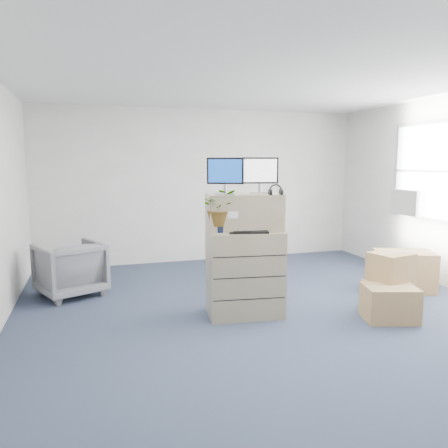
{
  "coord_description": "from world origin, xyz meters",
  "views": [
    {
      "loc": [
        -2.0,
        -4.38,
        1.84
      ],
      "look_at": [
        -0.54,
        0.4,
        1.13
      ],
      "focal_mm": 35.0,
      "sensor_mm": 36.0,
      "label": 1
    }
  ],
  "objects_px": {
    "keyboard": "(248,232)",
    "water_bottle": "(247,220)",
    "monitor_right": "(260,173)",
    "office_chair": "(70,266)",
    "filing_cabinet_lower": "(245,273)",
    "monitor_left": "(225,174)",
    "potted_plant": "(219,213)"
  },
  "relations": [
    {
      "from": "keyboard",
      "to": "water_bottle",
      "type": "relative_size",
      "value": 1.76
    },
    {
      "from": "monitor_right",
      "to": "keyboard",
      "type": "xyz_separation_m",
      "value": [
        -0.2,
        -0.16,
        -0.67
      ]
    },
    {
      "from": "water_bottle",
      "to": "office_chair",
      "type": "bearing_deg",
      "value": 146.22
    },
    {
      "from": "keyboard",
      "to": "water_bottle",
      "type": "bearing_deg",
      "value": 88.88
    },
    {
      "from": "water_bottle",
      "to": "filing_cabinet_lower",
      "type": "bearing_deg",
      "value": -131.95
    },
    {
      "from": "keyboard",
      "to": "water_bottle",
      "type": "xyz_separation_m",
      "value": [
        0.04,
        0.17,
        0.12
      ]
    },
    {
      "from": "water_bottle",
      "to": "office_chair",
      "type": "xyz_separation_m",
      "value": [
        -2.09,
        1.4,
        -0.75
      ]
    },
    {
      "from": "filing_cabinet_lower",
      "to": "office_chair",
      "type": "height_order",
      "value": "filing_cabinet_lower"
    },
    {
      "from": "filing_cabinet_lower",
      "to": "office_chair",
      "type": "relative_size",
      "value": 1.25
    },
    {
      "from": "monitor_left",
      "to": "office_chair",
      "type": "relative_size",
      "value": 0.52
    },
    {
      "from": "monitor_left",
      "to": "water_bottle",
      "type": "bearing_deg",
      "value": 26.67
    },
    {
      "from": "monitor_right",
      "to": "water_bottle",
      "type": "bearing_deg",
      "value": -171.02
    },
    {
      "from": "filing_cabinet_lower",
      "to": "office_chair",
      "type": "bearing_deg",
      "value": 151.96
    },
    {
      "from": "monitor_left",
      "to": "potted_plant",
      "type": "height_order",
      "value": "monitor_left"
    },
    {
      "from": "potted_plant",
      "to": "keyboard",
      "type": "bearing_deg",
      "value": -11.39
    },
    {
      "from": "keyboard",
      "to": "potted_plant",
      "type": "distance_m",
      "value": 0.41
    },
    {
      "from": "potted_plant",
      "to": "monitor_right",
      "type": "bearing_deg",
      "value": 9.87
    },
    {
      "from": "monitor_left",
      "to": "water_bottle",
      "type": "xyz_separation_m",
      "value": [
        0.28,
        0.01,
        -0.55
      ]
    },
    {
      "from": "monitor_right",
      "to": "filing_cabinet_lower",
      "type": "bearing_deg",
      "value": -156.45
    },
    {
      "from": "monitor_left",
      "to": "office_chair",
      "type": "distance_m",
      "value": 2.63
    },
    {
      "from": "water_bottle",
      "to": "potted_plant",
      "type": "distance_m",
      "value": 0.4
    },
    {
      "from": "filing_cabinet_lower",
      "to": "monitor_left",
      "type": "bearing_deg",
      "value": 177.36
    },
    {
      "from": "monitor_left",
      "to": "monitor_right",
      "type": "relative_size",
      "value": 0.99
    },
    {
      "from": "keyboard",
      "to": "filing_cabinet_lower",
      "type": "bearing_deg",
      "value": 103.69
    },
    {
      "from": "monitor_left",
      "to": "keyboard",
      "type": "xyz_separation_m",
      "value": [
        0.23,
        -0.16,
        -0.67
      ]
    },
    {
      "from": "filing_cabinet_lower",
      "to": "monitor_left",
      "type": "height_order",
      "value": "monitor_left"
    },
    {
      "from": "potted_plant",
      "to": "office_chair",
      "type": "bearing_deg",
      "value": 138.82
    },
    {
      "from": "filing_cabinet_lower",
      "to": "keyboard",
      "type": "relative_size",
      "value": 2.25
    },
    {
      "from": "monitor_left",
      "to": "office_chair",
      "type": "xyz_separation_m",
      "value": [
        -1.81,
        1.41,
        -1.29
      ]
    },
    {
      "from": "monitor_left",
      "to": "keyboard",
      "type": "relative_size",
      "value": 0.93
    },
    {
      "from": "water_bottle",
      "to": "keyboard",
      "type": "bearing_deg",
      "value": -104.79
    },
    {
      "from": "filing_cabinet_lower",
      "to": "office_chair",
      "type": "xyz_separation_m",
      "value": [
        -2.05,
        1.45,
        -0.1
      ]
    }
  ]
}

